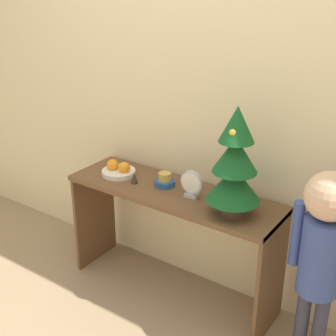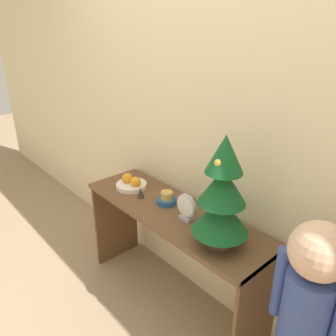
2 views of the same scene
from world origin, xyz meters
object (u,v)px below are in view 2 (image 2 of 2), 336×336
singing_bowl (167,199)px  figurine (141,193)px  child_figure (308,302)px  mini_tree (222,195)px  desk_clock (186,208)px  fruit_bowl (131,183)px

singing_bowl → figurine: (-0.17, -0.07, 0.00)m
singing_bowl → child_figure: child_figure is taller
singing_bowl → mini_tree: bearing=-9.0°
mini_tree → figurine: 0.68m
desk_clock → figurine: size_ratio=2.27×
figurine → child_figure: child_figure is taller
singing_bowl → child_figure: 0.95m
mini_tree → singing_bowl: (-0.47, 0.08, -0.24)m
mini_tree → fruit_bowl: mini_tree is taller
child_figure → desk_clock: bearing=175.3°
singing_bowl → desk_clock: 0.21m
desk_clock → mini_tree: bearing=-7.7°
desk_clock → child_figure: child_figure is taller
mini_tree → child_figure: size_ratio=0.54×
singing_bowl → desk_clock: size_ratio=0.76×
fruit_bowl → desk_clock: (0.53, -0.01, 0.05)m
mini_tree → singing_bowl: size_ratio=4.81×
child_figure → singing_bowl: bearing=174.0°
fruit_bowl → figurine: fruit_bowl is taller
mini_tree → figurine: (-0.64, 0.00, -0.24)m
mini_tree → desk_clock: 0.33m
figurine → mini_tree: bearing=-0.3°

